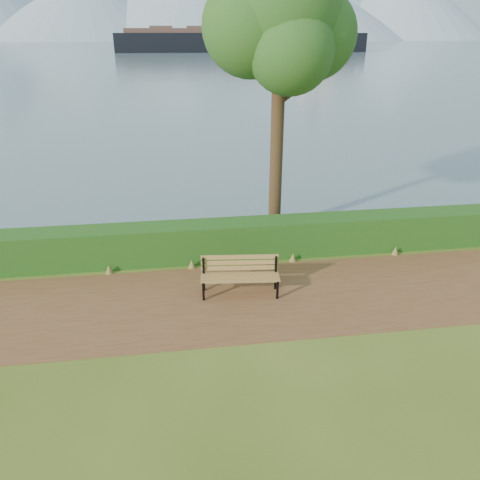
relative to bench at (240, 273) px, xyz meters
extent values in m
plane|color=#435418|center=(0.04, -0.63, -0.52)|extent=(140.00, 140.00, 0.00)
cube|color=brown|center=(0.04, -0.33, -0.52)|extent=(40.00, 3.40, 0.01)
cube|color=#173F12|center=(0.04, 1.97, -0.02)|extent=(32.00, 0.85, 1.00)
cube|color=#435E6C|center=(0.04, 259.37, -0.52)|extent=(700.00, 510.00, 0.00)
cone|color=#869DB2|center=(-59.96, 394.37, 23.48)|extent=(160.00, 160.00, 48.00)
cone|color=#869DB2|center=(110.04, 399.37, 24.48)|extent=(170.00, 170.00, 50.00)
cone|color=#869DB2|center=(200.04, 409.37, 28.48)|extent=(150.00, 150.00, 58.00)
cone|color=#869DB2|center=(-9.96, 429.37, 16.98)|extent=(120.00, 120.00, 35.00)
cone|color=#869DB2|center=(150.04, 424.37, 19.48)|extent=(130.00, 130.00, 40.00)
cube|color=black|center=(-0.87, -0.23, -0.30)|extent=(0.06, 0.07, 0.45)
cube|color=black|center=(-0.83, 0.21, -0.09)|extent=(0.06, 0.07, 0.87)
cube|color=black|center=(-0.85, -0.01, -0.10)|extent=(0.10, 0.53, 0.05)
cube|color=black|center=(0.81, -0.40, -0.30)|extent=(0.06, 0.07, 0.45)
cube|color=black|center=(0.85, 0.04, -0.09)|extent=(0.06, 0.07, 0.87)
cube|color=black|center=(0.83, -0.18, -0.10)|extent=(0.10, 0.53, 0.05)
cube|color=olive|center=(-0.03, -0.28, -0.07)|extent=(1.81, 0.28, 0.04)
cube|color=olive|center=(-0.02, -0.16, -0.07)|extent=(1.81, 0.28, 0.04)
cube|color=olive|center=(0.00, -0.03, -0.07)|extent=(1.81, 0.28, 0.04)
cube|color=olive|center=(0.01, 0.10, -0.07)|extent=(1.81, 0.28, 0.04)
cube|color=olive|center=(0.02, 0.16, 0.05)|extent=(1.81, 0.23, 0.10)
cube|color=olive|center=(0.02, 0.16, 0.19)|extent=(1.81, 0.23, 0.10)
cube|color=olive|center=(0.02, 0.16, 0.33)|extent=(1.81, 0.23, 0.10)
cylinder|color=#311F14|center=(1.59, 3.62, 2.82)|extent=(0.37, 0.37, 6.68)
sphere|color=#26521B|center=(1.59, 3.62, 5.60)|extent=(3.16, 3.16, 3.16)
sphere|color=#26521B|center=(2.47, 3.70, 5.05)|extent=(2.41, 2.41, 2.41)
sphere|color=#26521B|center=(0.83, 3.60, 5.23)|extent=(2.60, 2.60, 2.60)
sphere|color=#26521B|center=(1.72, 2.92, 4.67)|extent=(2.23, 2.23, 2.23)
cylinder|color=#311F14|center=(2.01, 3.62, 3.56)|extent=(0.98, 0.11, 0.73)
cylinder|color=#311F14|center=(1.22, 3.71, 4.03)|extent=(0.76, 0.35, 0.67)
cube|color=black|center=(21.98, 148.18, 1.14)|extent=(77.54, 14.92, 7.72)
cube|color=#503730|center=(21.98, 148.18, 5.65)|extent=(71.33, 13.48, 1.32)
cube|color=silver|center=(46.65, 147.28, 11.61)|extent=(10.24, 9.45, 12.12)
cube|color=brown|center=(-2.69, 149.07, 6.54)|extent=(6.87, 7.51, 0.88)
cube|color=brown|center=(8.32, 148.67, 6.54)|extent=(6.87, 7.51, 0.88)
cube|color=brown|center=(19.33, 148.27, 6.54)|extent=(6.87, 7.51, 0.88)
cube|color=brown|center=(30.35, 147.87, 6.54)|extent=(6.87, 7.51, 0.88)
camera|label=1|loc=(-1.38, -9.49, 5.10)|focal=35.00mm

